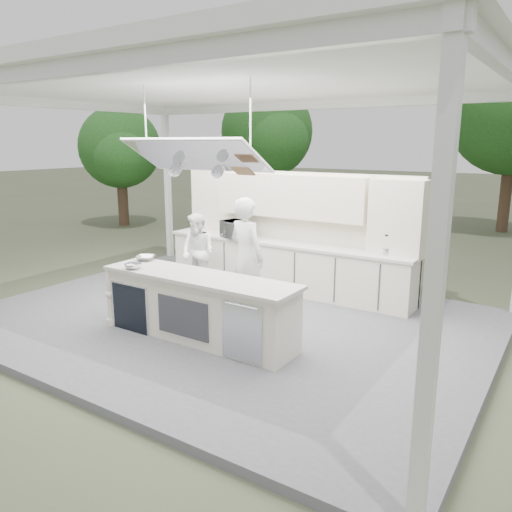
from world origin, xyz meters
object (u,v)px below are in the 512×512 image
Objects in this scene: demo_island at (197,307)px; back_counter at (284,266)px; sous_chef at (198,252)px; head_chef at (246,257)px.

back_counter is at bearing 93.63° from demo_island.
sous_chef is at bearing -146.44° from back_counter.
head_chef is 1.70m from sous_chef.
sous_chef is (-1.56, 0.64, -0.23)m from head_chef.
head_chef is at bearing -83.47° from back_counter.
back_counter is 1.68m from sous_chef.
demo_island is 2.47m from sous_chef.
head_chef is at bearing -19.89° from sous_chef.
head_chef reaches higher than demo_island.
demo_island is at bearing -48.26° from sous_chef.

